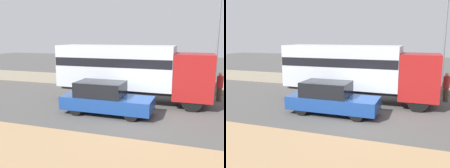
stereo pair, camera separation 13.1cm
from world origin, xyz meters
TOP-DOWN VIEW (x-y plane):
  - ground_plane at (0.00, 0.00)m, footprint 80.00×80.00m
  - stone_wall_backdrop at (0.00, 6.84)m, footprint 60.00×0.35m
  - street_lamp at (4.42, 6.42)m, footprint 0.56×0.28m
  - box_truck at (-0.56, 2.92)m, footprint 9.01×2.32m
  - car_hatchback at (-1.11, 0.18)m, footprint 4.60×1.74m
  - pedestrian at (4.60, 4.76)m, footprint 0.39×0.39m

SIDE VIEW (x-z plane):
  - ground_plane at x=0.00m, z-range 0.00..0.00m
  - stone_wall_backdrop at x=0.00m, z-range 0.00..0.86m
  - car_hatchback at x=-1.11m, z-range -0.02..1.63m
  - pedestrian at x=4.60m, z-range 0.03..1.82m
  - box_truck at x=-0.56m, z-range 0.32..3.69m
  - street_lamp at x=4.42m, z-range 0.56..8.25m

